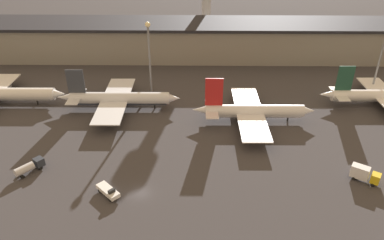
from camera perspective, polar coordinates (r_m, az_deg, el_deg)
name	(u,v)px	position (r m, az deg, el deg)	size (l,w,h in m)	color
ground	(141,193)	(89.73, -7.75, -10.95)	(600.00, 600.00, 0.00)	#383538
terminal_building	(167,40)	(166.76, -3.78, 12.14)	(249.99, 24.26, 15.22)	gray
airplane_1	(118,99)	(124.47, -11.18, 3.20)	(40.17, 33.25, 13.68)	silver
airplane_2	(253,111)	(116.31, 9.23, 1.33)	(37.69, 34.52, 14.35)	silver
service_vehicle_1	(29,167)	(102.37, -23.53, -6.57)	(6.38, 6.99, 2.81)	#282D38
service_vehicle_3	(364,174)	(100.14, 24.74, -7.45)	(6.85, 5.56, 3.81)	gold
service_vehicle_4	(108,191)	(89.73, -12.65, -10.50)	(6.33, 6.29, 2.53)	white
lamp_post_1	(149,49)	(130.32, -6.55, 10.75)	(1.80, 1.80, 25.14)	slate
lamp_post_2	(382,52)	(144.08, 26.93, 9.19)	(1.80, 1.80, 23.48)	slate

